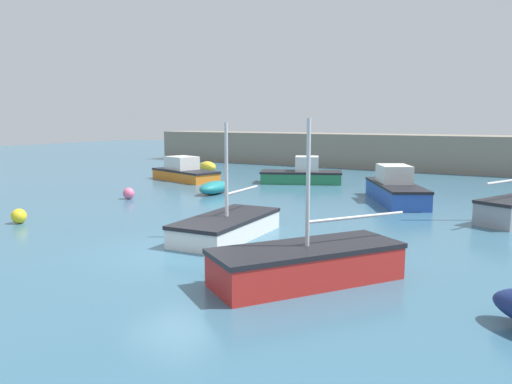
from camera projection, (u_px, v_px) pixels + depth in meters
name	position (u px, v px, depth m)	size (l,w,h in m)	color
ground_plane	(175.00, 256.00, 14.72)	(120.00, 120.00, 0.20)	#38667F
harbor_breakwater	(411.00, 152.00, 38.94)	(46.74, 4.00, 2.71)	gray
sailboat_short_mast	(227.00, 226.00, 16.58)	(2.20, 4.57, 3.79)	white
cabin_cruiser_white	(184.00, 172.00, 32.13)	(5.40, 3.34, 1.52)	orange
motorboat_with_cabin	(395.00, 189.00, 23.69)	(4.26, 5.71, 1.73)	#2D56B7
sailboat_twin_hulled	(307.00, 264.00, 11.98)	(4.03, 4.84, 3.93)	red
motorboat_grey_hull	(302.00, 174.00, 30.64)	(5.30, 3.80, 1.65)	#287A4C
fishing_dinghy_green	(208.00, 167.00, 37.05)	(2.12, 1.79, 0.80)	yellow
dinghy_near_pier	(214.00, 188.00, 26.24)	(1.18, 2.41, 0.67)	teal
mooring_buoy_pink	(129.00, 193.00, 24.55)	(0.57, 0.57, 0.57)	#EA668C
mooring_buoy_yellow	(19.00, 216.00, 18.79)	(0.56, 0.56, 0.56)	yellow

